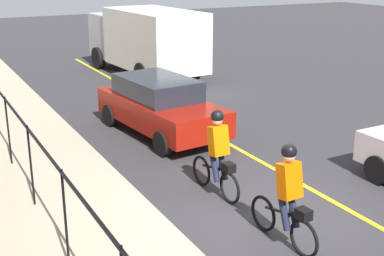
{
  "coord_description": "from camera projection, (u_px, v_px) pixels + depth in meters",
  "views": [
    {
      "loc": [
        -7.32,
        5.45,
        4.64
      ],
      "look_at": [
        2.69,
        0.09,
        1.0
      ],
      "focal_mm": 48.91,
      "sensor_mm": 36.0,
      "label": 1
    }
  ],
  "objects": [
    {
      "name": "lane_line_centre",
      "position": [
        326.0,
        198.0,
        10.73
      ],
      "size": [
        36.0,
        0.12,
        0.01
      ],
      "primitive_type": "cube",
      "color": "yellow",
      "rests_on": "ground"
    },
    {
      "name": "box_truck_background",
      "position": [
        146.0,
        39.0,
        21.66
      ],
      "size": [
        6.85,
        2.9,
        2.78
      ],
      "rotation": [
        0.0,
        0.0,
        0.07
      ],
      "color": "silver",
      "rests_on": "ground"
    },
    {
      "name": "iron_fence",
      "position": [
        44.0,
        166.0,
        8.72
      ],
      "size": [
        21.8,
        0.04,
        1.6
      ],
      "color": "black",
      "rests_on": "sidewalk"
    },
    {
      "name": "cyclist_lead",
      "position": [
        218.0,
        154.0,
        10.58
      ],
      "size": [
        1.71,
        0.38,
        1.83
      ],
      "rotation": [
        0.0,
        0.0,
        0.06
      ],
      "color": "black",
      "rests_on": "ground"
    },
    {
      "name": "parked_sedan_rear",
      "position": [
        160.0,
        105.0,
        14.47
      ],
      "size": [
        4.56,
        2.28,
        1.58
      ],
      "rotation": [
        0.0,
        0.0,
        3.24
      ],
      "color": "maroon",
      "rests_on": "ground"
    },
    {
      "name": "ground_plane",
      "position": [
        262.0,
        215.0,
        10.01
      ],
      "size": [
        80.0,
        80.0,
        0.0
      ],
      "primitive_type": "plane",
      "color": "#302E31"
    },
    {
      "name": "cyclist_follow",
      "position": [
        288.0,
        196.0,
        8.68
      ],
      "size": [
        1.71,
        0.38,
        1.83
      ],
      "rotation": [
        0.0,
        0.0,
        0.06
      ],
      "color": "black",
      "rests_on": "ground"
    }
  ]
}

